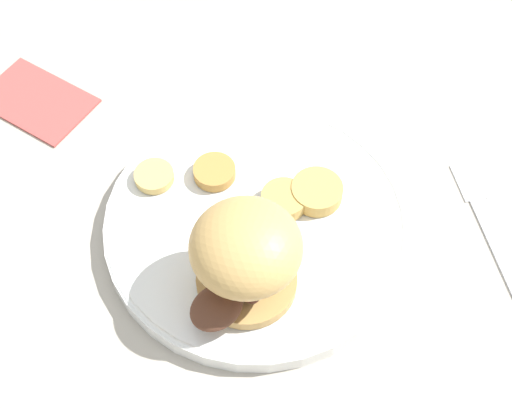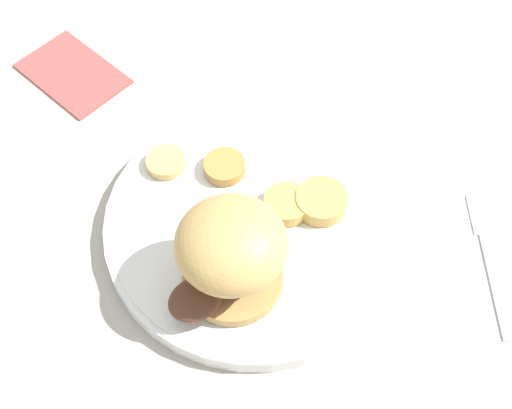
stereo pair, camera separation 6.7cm
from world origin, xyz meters
The scene contains 9 objects.
ground_plane centered at (0.00, 0.00, 0.00)m, with size 4.00×4.00×0.00m, color #B2A899.
dinner_plate centered at (0.00, 0.00, 0.01)m, with size 0.30×0.30×0.02m.
sandwich centered at (-0.02, -0.07, 0.07)m, with size 0.11×0.11×0.10m.
potato_round_0 centered at (0.06, 0.02, 0.03)m, with size 0.05×0.05×0.02m, color tan.
potato_round_1 centered at (-0.10, 0.06, 0.03)m, with size 0.04×0.04×0.01m, color #DBB766.
potato_round_2 centered at (-0.04, 0.06, 0.03)m, with size 0.04×0.04×0.01m, color #BC8942.
potato_round_3 centered at (0.03, 0.01, 0.03)m, with size 0.05×0.05×0.01m, color tan.
fork centered at (0.23, -0.01, 0.00)m, with size 0.04×0.16×0.00m.
napkin centered at (-0.23, 0.19, 0.00)m, with size 0.12×0.08×0.01m, color #B24C47.
Camera 2 is at (0.04, -0.37, 0.61)m, focal length 50.00 mm.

